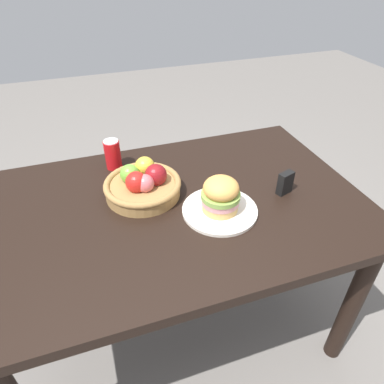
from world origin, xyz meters
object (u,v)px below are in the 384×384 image
(fruit_basket, at_px, (143,184))
(plate, at_px, (220,210))
(napkin_holder, at_px, (285,183))
(sandwich, at_px, (221,195))
(soda_can, at_px, (113,154))

(fruit_basket, bearing_deg, plate, -39.10)
(napkin_holder, bearing_deg, fruit_basket, 143.56)
(napkin_holder, bearing_deg, sandwich, 166.90)
(plate, bearing_deg, napkin_holder, 5.51)
(soda_can, bearing_deg, plate, -53.28)
(fruit_basket, bearing_deg, napkin_holder, -17.82)
(plate, height_order, fruit_basket, fruit_basket)
(plate, distance_m, soda_can, 0.52)
(plate, relative_size, fruit_basket, 0.93)
(fruit_basket, bearing_deg, soda_can, 108.71)
(sandwich, relative_size, napkin_holder, 1.53)
(sandwich, height_order, napkin_holder, sandwich)
(fruit_basket, bearing_deg, sandwich, -39.10)
(fruit_basket, relative_size, napkin_holder, 3.22)
(plate, bearing_deg, fruit_basket, 140.90)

